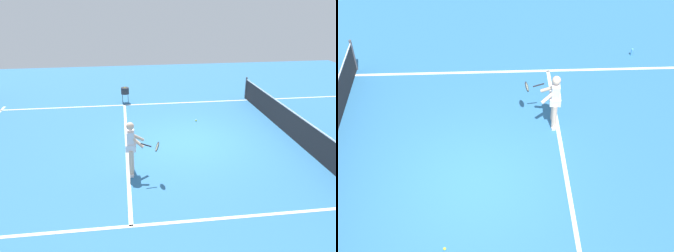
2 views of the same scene
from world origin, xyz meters
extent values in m
plane|color=teal|center=(0.00, 0.00, 0.00)|extent=(26.03, 26.03, 0.00)
cube|color=white|center=(0.00, -2.17, 0.00)|extent=(8.65, 0.10, 0.01)
cube|color=white|center=(-4.32, 0.00, 0.00)|extent=(0.10, 18.02, 0.01)
cube|color=white|center=(4.32, 0.00, 0.00)|extent=(0.10, 18.02, 0.01)
cylinder|color=#4C4C51|center=(-4.62, 3.62, 0.52)|extent=(0.08, 0.08, 1.03)
cube|color=#232326|center=(0.00, 3.62, 0.46)|extent=(9.17, 0.02, 0.91)
cube|color=white|center=(0.00, 3.62, 0.93)|extent=(9.17, 0.02, 0.04)
cylinder|color=beige|center=(1.75, -2.05, 0.39)|extent=(0.13, 0.13, 0.78)
cylinder|color=beige|center=(2.11, -2.07, 0.39)|extent=(0.13, 0.13, 0.78)
cube|color=white|center=(1.75, -2.05, 0.04)|extent=(0.20, 0.10, 0.08)
cube|color=white|center=(2.11, -2.07, 0.04)|extent=(0.20, 0.10, 0.08)
cube|color=white|center=(1.93, -2.06, 1.04)|extent=(0.33, 0.22, 0.52)
cube|color=white|center=(1.93, -2.06, 0.84)|extent=(0.42, 0.31, 0.20)
sphere|color=beige|center=(1.93, -2.06, 1.44)|extent=(0.22, 0.22, 0.22)
cylinder|color=beige|center=(1.79, -1.90, 1.06)|extent=(0.26, 0.48, 0.37)
cylinder|color=beige|center=(2.09, -1.92, 1.06)|extent=(0.31, 0.46, 0.37)
cylinder|color=black|center=(2.29, -1.67, 1.02)|extent=(0.05, 0.30, 0.14)
torus|color=black|center=(2.31, -1.37, 0.96)|extent=(0.29, 0.14, 0.28)
cylinder|color=beige|center=(2.31, -1.37, 0.96)|extent=(0.25, 0.10, 0.23)
sphere|color=#D1E533|center=(-1.89, 0.62, 0.03)|extent=(0.07, 0.07, 0.07)
cylinder|color=#333338|center=(-4.77, -2.12, 0.55)|extent=(0.36, 0.36, 0.30)
cylinder|color=#333338|center=(-4.64, -1.99, 0.20)|extent=(0.02, 0.02, 0.40)
cylinder|color=#333338|center=(-4.89, -2.25, 0.20)|extent=(0.02, 0.02, 0.40)
cylinder|color=#333338|center=(-4.64, -2.25, 0.20)|extent=(0.02, 0.02, 0.40)
sphere|color=#D1E533|center=(-4.72, -2.12, 0.71)|extent=(0.07, 0.07, 0.07)
camera|label=1|loc=(10.63, -2.19, 4.90)|focal=36.73mm
camera|label=2|loc=(-7.82, -0.42, 8.80)|focal=52.90mm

